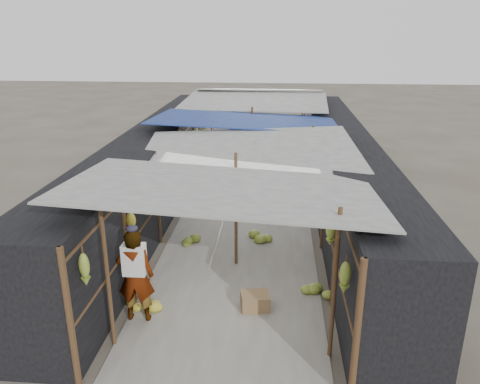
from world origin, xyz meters
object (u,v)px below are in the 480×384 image
(shopper_blue, at_px, (244,182))
(vendor_seated, at_px, (273,167))
(vendor_elderly, at_px, (136,276))
(black_basin, at_px, (294,172))
(crate_near, at_px, (255,302))

(shopper_blue, distance_m, vendor_seated, 2.66)
(vendor_seated, bearing_deg, vendor_elderly, -22.81)
(vendor_elderly, relative_size, vendor_seated, 1.88)
(vendor_elderly, bearing_deg, vendor_seated, -108.13)
(black_basin, xyz_separation_m, vendor_elderly, (-3.07, -9.30, 0.80))
(vendor_elderly, bearing_deg, crate_near, -169.48)
(vendor_elderly, xyz_separation_m, shopper_blue, (1.49, 6.01, -0.16))
(shopper_blue, bearing_deg, vendor_elderly, -136.34)
(black_basin, xyz_separation_m, vendor_seated, (-0.75, -0.78, 0.38))
(vendor_seated, bearing_deg, black_basin, 128.60)
(shopper_blue, relative_size, vendor_seated, 1.54)
(crate_near, bearing_deg, vendor_elderly, -176.74)
(vendor_seated, bearing_deg, crate_near, -9.07)
(shopper_blue, bearing_deg, vendor_seated, 39.10)
(vendor_elderly, bearing_deg, shopper_blue, -106.76)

